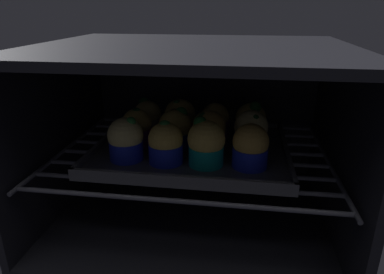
% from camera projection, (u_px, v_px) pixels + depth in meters
% --- Properties ---
extents(oven_cavity, '(0.59, 0.47, 0.37)m').
position_uv_depth(oven_cavity, '(195.00, 131.00, 0.74)').
color(oven_cavity, black).
rests_on(oven_cavity, ground).
extents(oven_rack, '(0.55, 0.42, 0.01)m').
position_uv_depth(oven_rack, '(192.00, 153.00, 0.71)').
color(oven_rack, '#51515B').
rests_on(oven_rack, oven_cavity).
extents(baking_tray, '(0.38, 0.31, 0.02)m').
position_uv_depth(baking_tray, '(192.00, 149.00, 0.71)').
color(baking_tray, '#4C4C51').
rests_on(baking_tray, oven_rack).
extents(muffin_row0_col0, '(0.07, 0.07, 0.08)m').
position_uv_depth(muffin_row0_col0, '(126.00, 140.00, 0.64)').
color(muffin_row0_col0, '#1928B7').
rests_on(muffin_row0_col0, baking_tray).
extents(muffin_row0_col1, '(0.06, 0.06, 0.08)m').
position_uv_depth(muffin_row0_col1, '(166.00, 144.00, 0.62)').
color(muffin_row0_col1, '#1928B7').
rests_on(muffin_row0_col1, baking_tray).
extents(muffin_row0_col2, '(0.07, 0.07, 0.09)m').
position_uv_depth(muffin_row0_col2, '(206.00, 144.00, 0.61)').
color(muffin_row0_col2, '#0C8C84').
rests_on(muffin_row0_col2, baking_tray).
extents(muffin_row0_col3, '(0.06, 0.06, 0.08)m').
position_uv_depth(muffin_row0_col3, '(250.00, 147.00, 0.61)').
color(muffin_row0_col3, '#1928B7').
rests_on(muffin_row0_col3, baking_tray).
extents(muffin_row1_col0, '(0.06, 0.06, 0.08)m').
position_uv_depth(muffin_row1_col0, '(137.00, 128.00, 0.71)').
color(muffin_row1_col0, '#7A238C').
rests_on(muffin_row1_col0, baking_tray).
extents(muffin_row1_col1, '(0.07, 0.07, 0.08)m').
position_uv_depth(muffin_row1_col1, '(175.00, 129.00, 0.70)').
color(muffin_row1_col1, '#1928B7').
rests_on(muffin_row1_col1, baking_tray).
extents(muffin_row1_col2, '(0.07, 0.07, 0.08)m').
position_uv_depth(muffin_row1_col2, '(209.00, 131.00, 0.69)').
color(muffin_row1_col2, '#1928B7').
rests_on(muffin_row1_col2, baking_tray).
extents(muffin_row1_col3, '(0.07, 0.07, 0.08)m').
position_uv_depth(muffin_row1_col3, '(251.00, 131.00, 0.68)').
color(muffin_row1_col3, '#1928B7').
rests_on(muffin_row1_col3, baking_tray).
extents(muffin_row2_col0, '(0.06, 0.06, 0.08)m').
position_uv_depth(muffin_row2_col0, '(148.00, 118.00, 0.78)').
color(muffin_row2_col0, silver).
rests_on(muffin_row2_col0, baking_tray).
extents(muffin_row2_col1, '(0.07, 0.07, 0.08)m').
position_uv_depth(muffin_row2_col1, '(180.00, 118.00, 0.77)').
color(muffin_row2_col1, red).
rests_on(muffin_row2_col1, baking_tray).
extents(muffin_row2_col2, '(0.06, 0.06, 0.07)m').
position_uv_depth(muffin_row2_col2, '(215.00, 121.00, 0.76)').
color(muffin_row2_col2, '#7A238C').
rests_on(muffin_row2_col2, baking_tray).
extents(muffin_row2_col3, '(0.07, 0.07, 0.08)m').
position_uv_depth(muffin_row2_col3, '(251.00, 121.00, 0.75)').
color(muffin_row2_col3, '#1928B7').
rests_on(muffin_row2_col3, baking_tray).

